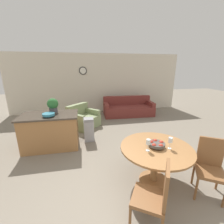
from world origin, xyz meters
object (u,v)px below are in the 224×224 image
(wine_glass_left, at_px, (148,142))
(couch, at_px, (128,109))
(potted_plant, at_px, (53,105))
(dining_table, at_px, (156,155))
(dining_chair_near_right, at_px, (210,165))
(fruit_bowl, at_px, (157,144))
(armchair, at_px, (83,119))
(kitchen_island, at_px, (51,131))
(trash_bin, at_px, (89,129))
(teal_bowl, at_px, (49,114))
(dining_chair_near_left, at_px, (155,194))
(wine_glass_right, at_px, (170,141))

(wine_glass_left, distance_m, couch, 4.34)
(potted_plant, bearing_deg, dining_table, -43.53)
(dining_chair_near_right, xyz_separation_m, couch, (-0.03, 4.50, -0.24))
(fruit_bowl, distance_m, armchair, 3.34)
(kitchen_island, height_order, trash_bin, kitchen_island)
(armchair, bearing_deg, wine_glass_left, -116.92)
(kitchen_island, xyz_separation_m, potted_plant, (0.08, 0.18, 0.66))
(dining_table, height_order, trash_bin, dining_table)
(fruit_bowl, height_order, teal_bowl, teal_bowl)
(potted_plant, relative_size, armchair, 0.31)
(dining_table, xyz_separation_m, fruit_bowl, (-0.00, 0.00, 0.22))
(dining_table, relative_size, couch, 0.57)
(dining_chair_near_left, distance_m, potted_plant, 3.21)
(potted_plant, bearing_deg, teal_bowl, -99.23)
(dining_table, relative_size, teal_bowl, 4.33)
(armchair, bearing_deg, teal_bowl, -164.53)
(fruit_bowl, xyz_separation_m, teal_bowl, (-2.08, 1.57, 0.19))
(dining_chair_near_left, height_order, armchair, dining_chair_near_left)
(dining_chair_near_right, height_order, potted_plant, potted_plant)
(dining_table, distance_m, trash_bin, 2.24)
(dining_chair_near_right, bearing_deg, potted_plant, -7.65)
(wine_glass_left, bearing_deg, teal_bowl, 138.64)
(dining_table, height_order, potted_plant, potted_plant)
(kitchen_island, relative_size, armchair, 1.15)
(dining_table, relative_size, wine_glass_right, 6.09)
(teal_bowl, bearing_deg, potted_plant, 80.77)
(trash_bin, bearing_deg, dining_chair_near_right, -50.97)
(dining_table, bearing_deg, kitchen_island, 140.48)
(teal_bowl, bearing_deg, wine_glass_right, -36.16)
(dining_chair_near_left, xyz_separation_m, trash_bin, (-0.72, 2.71, -0.19))
(dining_table, bearing_deg, trash_bin, 119.82)
(dining_chair_near_left, height_order, potted_plant, potted_plant)
(dining_chair_near_right, bearing_deg, wine_glass_right, 4.75)
(wine_glass_right, bearing_deg, armchair, 114.83)
(wine_glass_right, relative_size, teal_bowl, 0.71)
(dining_chair_near_right, relative_size, potted_plant, 2.54)
(teal_bowl, bearing_deg, couch, 41.83)
(wine_glass_left, xyz_separation_m, kitchen_island, (-1.91, 1.82, -0.42))
(dining_chair_near_left, xyz_separation_m, wine_glass_right, (0.59, 0.68, 0.35))
(teal_bowl, xyz_separation_m, armchair, (0.82, 1.48, -0.69))
(kitchen_island, bearing_deg, couch, 39.64)
(trash_bin, bearing_deg, dining_chair_near_left, -75.15)
(potted_plant, xyz_separation_m, armchair, (0.76, 1.13, -0.84))
(wine_glass_right, bearing_deg, teal_bowl, 143.84)
(trash_bin, bearing_deg, teal_bowl, -159.48)
(wine_glass_left, height_order, kitchen_island, wine_glass_left)
(wine_glass_left, distance_m, trash_bin, 2.28)
(dining_chair_near_right, height_order, kitchen_island, dining_chair_near_right)
(couch, bearing_deg, armchair, -150.25)
(dining_chair_near_left, distance_m, wine_glass_right, 0.97)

